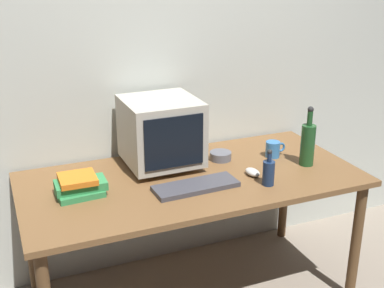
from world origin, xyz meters
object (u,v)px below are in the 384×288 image
at_px(book_stack, 80,186).
at_px(mug, 273,149).
at_px(keyboard, 196,186).
at_px(bottle_short, 269,172).
at_px(crt_monitor, 161,132).
at_px(bottle_tall, 308,143).
at_px(cd_spindle, 221,156).
at_px(computer_mouse, 253,172).

bearing_deg(book_stack, mug, 3.53).
height_order(keyboard, bottle_short, bottle_short).
xyz_separation_m(crt_monitor, keyboard, (0.06, -0.33, -0.18)).
height_order(bottle_tall, cd_spindle, bottle_tall).
height_order(bottle_short, book_stack, bottle_short).
distance_m(computer_mouse, cd_spindle, 0.26).
distance_m(bottle_tall, book_stack, 1.21).
bearing_deg(book_stack, computer_mouse, -7.60).
bearing_deg(cd_spindle, bottle_short, -78.70).
relative_size(book_stack, cd_spindle, 2.00).
height_order(bottle_tall, bottle_short, bottle_tall).
height_order(computer_mouse, book_stack, book_stack).
bearing_deg(bottle_short, crt_monitor, 133.42).
bearing_deg(computer_mouse, keyboard, 179.99).
xyz_separation_m(bottle_tall, book_stack, (-1.21, 0.10, -0.08)).
bearing_deg(bottle_tall, bottle_short, -156.05).
distance_m(crt_monitor, keyboard, 0.38).
height_order(keyboard, computer_mouse, computer_mouse).
bearing_deg(computer_mouse, crt_monitor, 136.94).
bearing_deg(keyboard, bottle_tall, 1.60).
height_order(crt_monitor, book_stack, crt_monitor).
xyz_separation_m(crt_monitor, mug, (0.62, -0.12, -0.15)).
relative_size(crt_monitor, cd_spindle, 3.27).
relative_size(bottle_tall, book_stack, 1.37).
relative_size(computer_mouse, bottle_tall, 0.30).
bearing_deg(cd_spindle, mug, -14.14).
xyz_separation_m(bottle_short, cd_spindle, (-0.08, 0.39, -0.05)).
bearing_deg(book_stack, bottle_short, -15.45).
distance_m(keyboard, bottle_tall, 0.68).
xyz_separation_m(bottle_short, book_stack, (-0.88, 0.24, -0.02)).
bearing_deg(cd_spindle, crt_monitor, 172.20).
height_order(computer_mouse, bottle_short, bottle_short).
relative_size(computer_mouse, cd_spindle, 0.83).
bearing_deg(crt_monitor, bottle_short, -46.58).
distance_m(keyboard, book_stack, 0.56).
relative_size(keyboard, mug, 3.50).
xyz_separation_m(crt_monitor, cd_spindle, (0.33, -0.05, -0.17)).
distance_m(bottle_short, cd_spindle, 0.40).
xyz_separation_m(computer_mouse, mug, (0.23, 0.18, 0.03)).
distance_m(keyboard, cd_spindle, 0.40).
distance_m(crt_monitor, bottle_tall, 0.79).
distance_m(bottle_short, book_stack, 0.92).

